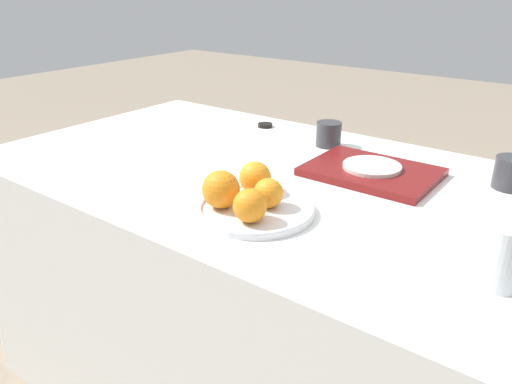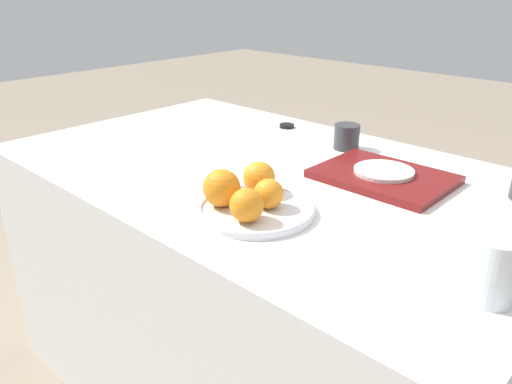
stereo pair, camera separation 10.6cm
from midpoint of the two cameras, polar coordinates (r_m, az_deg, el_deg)
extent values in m
cube|color=white|center=(1.52, -2.15, -10.92)|extent=(1.49, 0.89, 0.77)
cylinder|color=silver|center=(1.08, -2.82, -2.19)|extent=(0.25, 0.25, 0.01)
torus|color=silver|center=(1.08, -2.82, -1.88)|extent=(0.26, 0.26, 0.01)
sphere|color=orange|center=(1.07, -6.87, 0.24)|extent=(0.08, 0.08, 0.08)
sphere|color=orange|center=(1.07, -1.42, -0.19)|extent=(0.06, 0.06, 0.06)
sphere|color=orange|center=(1.00, -3.71, -1.64)|extent=(0.07, 0.07, 0.07)
sphere|color=orange|center=(1.14, -2.78, 1.62)|extent=(0.07, 0.07, 0.07)
cylinder|color=silver|center=(0.88, 23.31, -6.85)|extent=(0.07, 0.07, 0.11)
cube|color=maroon|center=(1.31, 10.82, 2.24)|extent=(0.32, 0.24, 0.02)
cylinder|color=silver|center=(1.30, 10.87, 2.85)|extent=(0.15, 0.15, 0.01)
cylinder|color=#333338|center=(1.32, 25.22, 1.91)|extent=(0.08, 0.08, 0.08)
cylinder|color=#333338|center=(1.52, 6.32, 6.55)|extent=(0.08, 0.08, 0.07)
cylinder|color=black|center=(1.72, -0.73, 7.61)|extent=(0.05, 0.05, 0.01)
camera|label=1|loc=(0.05, -92.86, -1.23)|focal=35.00mm
camera|label=2|loc=(0.05, 87.14, 1.23)|focal=35.00mm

